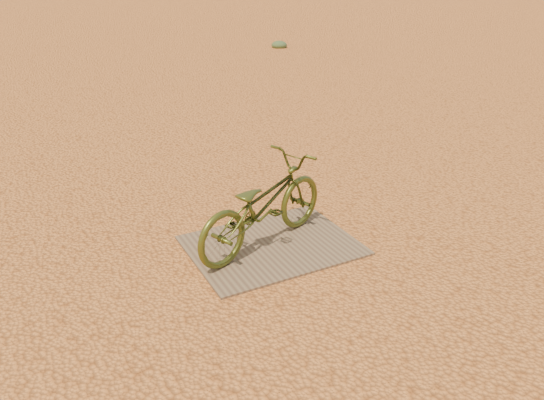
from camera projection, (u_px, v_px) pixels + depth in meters
ground at (320, 245)px, 5.10m from camera, size 120.00×120.00×0.00m
plywood_board at (272, 245)px, 5.07m from camera, size 1.55×1.18×0.02m
bicycle at (263, 205)px, 4.89m from camera, size 1.69×1.07×0.84m
kale_b at (279, 48)px, 16.49m from camera, size 0.48×0.48×0.27m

